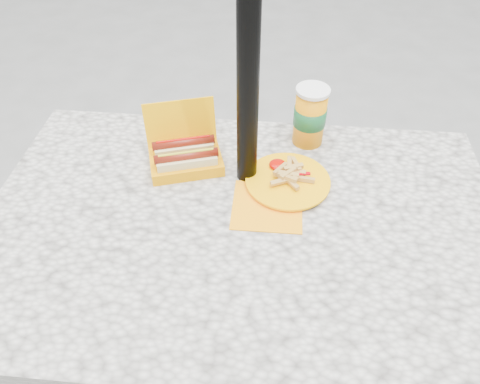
# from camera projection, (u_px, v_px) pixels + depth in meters

# --- Properties ---
(ground) EXTENTS (60.00, 60.00, 0.00)m
(ground) POSITION_uv_depth(u_px,v_px,m) (240.00, 371.00, 1.59)
(ground) COLOR slate
(picnic_table) EXTENTS (1.20, 0.80, 0.75)m
(picnic_table) POSITION_uv_depth(u_px,v_px,m) (241.00, 252.00, 1.15)
(picnic_table) COLOR beige
(picnic_table) RESTS_ON ground
(umbrella_pole) EXTENTS (0.05, 0.05, 2.20)m
(umbrella_pole) POSITION_uv_depth(u_px,v_px,m) (248.00, 47.00, 0.94)
(umbrella_pole) COLOR black
(umbrella_pole) RESTS_ON ground
(hotdog_box) EXTENTS (0.22, 0.20, 0.15)m
(hotdog_box) POSITION_uv_depth(u_px,v_px,m) (185.00, 155.00, 1.19)
(hotdog_box) COLOR #FFAB00
(hotdog_box) RESTS_ON picnic_table
(fries_plate) EXTENTS (0.23, 0.27, 0.04)m
(fries_plate) POSITION_uv_depth(u_px,v_px,m) (286.00, 182.00, 1.15)
(fries_plate) COLOR #FF970B
(fries_plate) RESTS_ON picnic_table
(soda_cup) EXTENTS (0.09, 0.09, 0.16)m
(soda_cup) POSITION_uv_depth(u_px,v_px,m) (310.00, 116.00, 1.23)
(soda_cup) COLOR #FF9506
(soda_cup) RESTS_ON picnic_table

